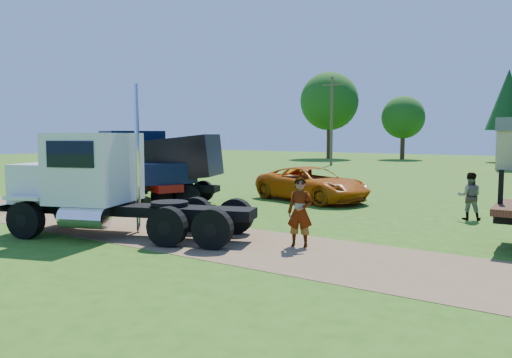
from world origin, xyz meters
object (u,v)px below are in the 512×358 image
Objects in this scene: black_dump_truck at (148,165)px; navy_truck at (137,164)px; white_semi_tractor at (97,183)px; orange_pickup at (312,184)px; spectator_a at (300,212)px.

black_dump_truck is 1.70m from navy_truck.
orange_pickup is at bearing 60.46° from white_semi_tractor.
navy_truck is at bearing 132.65° from black_dump_truck.
white_semi_tractor is 1.03× the size of navy_truck.
navy_truck is (-1.52, 0.74, -0.04)m from black_dump_truck.
navy_truck is at bearing 135.86° from orange_pickup.
white_semi_tractor is 8.78m from navy_truck.
orange_pickup is at bearing 98.77° from spectator_a.
black_dump_truck is 0.95× the size of navy_truck.
navy_truck reaches higher than black_dump_truck.
navy_truck is at bearing 109.53° from white_semi_tractor.
spectator_a is (4.35, -8.98, 0.18)m from orange_pickup.
white_semi_tractor reaches higher than spectator_a.
white_semi_tractor is 11.24m from orange_pickup.
spectator_a reaches higher than orange_pickup.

